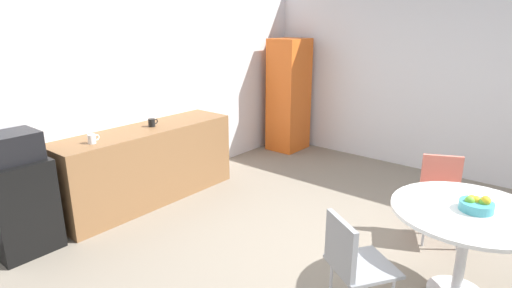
# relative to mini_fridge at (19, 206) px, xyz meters

# --- Properties ---
(ground_plane) EXTENTS (6.00, 6.00, 0.00)m
(ground_plane) POSITION_rel_mini_fridge_xyz_m (1.68, -2.65, -0.45)
(ground_plane) COLOR gray
(wall_back) EXTENTS (6.00, 0.10, 2.60)m
(wall_back) POSITION_rel_mini_fridge_xyz_m (1.68, 0.35, 0.85)
(wall_back) COLOR silver
(wall_back) RESTS_ON ground_plane
(wall_side_right) EXTENTS (0.10, 6.00, 2.60)m
(wall_side_right) POSITION_rel_mini_fridge_xyz_m (4.68, -2.65, 0.85)
(wall_side_right) COLOR silver
(wall_side_right) RESTS_ON ground_plane
(counter_block) EXTENTS (2.21, 0.60, 0.90)m
(counter_block) POSITION_rel_mini_fridge_xyz_m (1.46, 0.00, 0.00)
(counter_block) COLOR brown
(counter_block) RESTS_ON ground_plane
(mini_fridge) EXTENTS (0.54, 0.54, 0.89)m
(mini_fridge) POSITION_rel_mini_fridge_xyz_m (0.00, 0.00, 0.00)
(mini_fridge) COLOR black
(mini_fridge) RESTS_ON ground_plane
(microwave) EXTENTS (0.48, 0.38, 0.26)m
(microwave) POSITION_rel_mini_fridge_xyz_m (0.00, 0.00, 0.58)
(microwave) COLOR black
(microwave) RESTS_ON mini_fridge
(locker_cabinet) EXTENTS (0.60, 0.50, 1.82)m
(locker_cabinet) POSITION_rel_mini_fridge_xyz_m (4.23, -0.10, 0.47)
(locker_cabinet) COLOR orange
(locker_cabinet) RESTS_ON ground_plane
(round_table) EXTENTS (1.13, 1.13, 0.75)m
(round_table) POSITION_rel_mini_fridge_xyz_m (1.88, -3.41, 0.17)
(round_table) COLOR silver
(round_table) RESTS_ON ground_plane
(chair_gray) EXTENTS (0.58, 0.58, 0.83)m
(chair_gray) POSITION_rel_mini_fridge_xyz_m (1.06, -2.87, 0.08)
(chair_gray) COLOR silver
(chair_gray) RESTS_ON ground_plane
(chair_coral) EXTENTS (0.56, 0.56, 0.83)m
(chair_coral) POSITION_rel_mini_fridge_xyz_m (2.77, -2.98, 0.08)
(chair_coral) COLOR silver
(chair_coral) RESTS_ON ground_plane
(fruit_bowl) EXTENTS (0.24, 0.24, 0.13)m
(fruit_bowl) POSITION_rel_mini_fridge_xyz_m (1.90, -3.45, 0.35)
(fruit_bowl) COLOR teal
(fruit_bowl) RESTS_ON round_table
(mug_white) EXTENTS (0.13, 0.08, 0.09)m
(mug_white) POSITION_rel_mini_fridge_xyz_m (1.56, 0.00, 0.50)
(mug_white) COLOR black
(mug_white) RESTS_ON counter_block
(mug_green) EXTENTS (0.13, 0.08, 0.09)m
(mug_green) POSITION_rel_mini_fridge_xyz_m (0.75, -0.09, 0.50)
(mug_green) COLOR white
(mug_green) RESTS_ON counter_block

